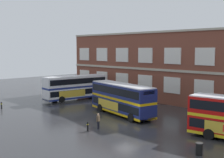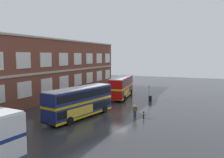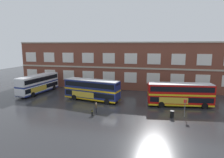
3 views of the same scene
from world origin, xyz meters
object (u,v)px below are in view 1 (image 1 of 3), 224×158
(station_litter_bin, at_px, (199,149))
(safety_bollard_west, at_px, (88,126))
(double_decker_near, at_px, (76,87))
(double_decker_middle, at_px, (122,99))
(waiting_passenger, at_px, (98,120))
(safety_bollard_east, at_px, (1,105))

(station_litter_bin, height_order, safety_bollard_west, station_litter_bin)
(double_decker_near, bearing_deg, double_decker_middle, -11.73)
(double_decker_near, bearing_deg, safety_bollard_west, -33.45)
(waiting_passenger, height_order, station_litter_bin, waiting_passenger)
(waiting_passenger, bearing_deg, safety_bollard_west, -100.73)
(double_decker_near, relative_size, safety_bollard_east, 11.82)
(double_decker_middle, bearing_deg, waiting_passenger, -65.92)
(waiting_passenger, distance_m, safety_bollard_west, 1.37)
(double_decker_middle, relative_size, waiting_passenger, 6.64)
(double_decker_middle, height_order, safety_bollard_west, double_decker_middle)
(double_decker_near, bearing_deg, station_litter_bin, -17.50)
(double_decker_middle, distance_m, station_litter_bin, 15.90)
(waiting_passenger, xyz_separation_m, station_litter_bin, (11.61, 0.63, -0.41))
(double_decker_middle, bearing_deg, safety_bollard_east, -147.36)
(station_litter_bin, relative_size, safety_bollard_east, 1.08)
(double_decker_near, distance_m, safety_bollard_west, 19.64)
(waiting_passenger, height_order, safety_bollard_west, waiting_passenger)
(safety_bollard_east, bearing_deg, double_decker_near, 84.05)
(double_decker_near, xyz_separation_m, double_decker_middle, (13.58, -2.82, 0.00))
(station_litter_bin, bearing_deg, double_decker_near, 162.50)
(double_decker_middle, bearing_deg, double_decker_near, 168.27)
(double_decker_middle, distance_m, safety_bollard_west, 8.59)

